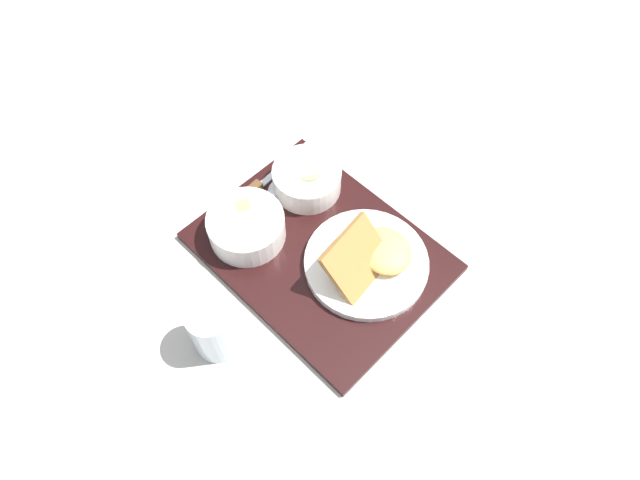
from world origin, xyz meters
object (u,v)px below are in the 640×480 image
at_px(bowl_soup, 246,226).
at_px(plate_main, 370,260).
at_px(bowl_salad, 307,178).
at_px(glass_water, 214,330).
at_px(spoon, 272,194).
at_px(knife, 256,187).

bearing_deg(bowl_soup, plate_main, 28.49).
height_order(bowl_salad, plate_main, plate_main).
bearing_deg(glass_water, bowl_salad, 109.90).
distance_m(bowl_soup, spoon, 0.09).
bearing_deg(glass_water, spoon, 120.07).
relative_size(bowl_salad, knife, 0.61).
height_order(bowl_soup, spoon, bowl_soup).
xyz_separation_m(bowl_salad, spoon, (-0.03, -0.05, -0.02)).
bearing_deg(knife, plate_main, -87.67).
xyz_separation_m(bowl_salad, glass_water, (0.11, -0.29, 0.01)).
distance_m(knife, glass_water, 0.28).
distance_m(bowl_soup, glass_water, 0.19).
distance_m(bowl_soup, plate_main, 0.21).
xyz_separation_m(spoon, glass_water, (0.14, -0.24, 0.03)).
relative_size(bowl_soup, glass_water, 1.23).
relative_size(plate_main, glass_water, 1.94).
height_order(bowl_soup, plate_main, plate_main).
distance_m(bowl_salad, glass_water, 0.31).
distance_m(bowl_salad, bowl_soup, 0.14).
xyz_separation_m(bowl_soup, glass_water, (0.11, -0.15, 0.01)).
bearing_deg(spoon, bowl_salad, -35.48).
xyz_separation_m(plate_main, glass_water, (-0.08, -0.25, 0.02)).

